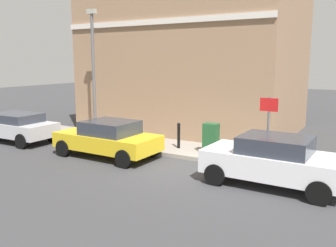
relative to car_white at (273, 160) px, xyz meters
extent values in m
plane|color=#38383A|center=(0.27, 2.96, -0.77)|extent=(80.00, 80.00, 0.00)
cube|color=gray|center=(2.33, 8.96, -0.70)|extent=(2.28, 30.00, 0.15)
cube|color=#937256|center=(7.15, 6.11, 3.57)|extent=(7.35, 10.31, 8.68)
cube|color=silver|center=(3.43, 6.11, 4.54)|extent=(0.12, 10.31, 0.24)
cube|color=silver|center=(0.00, 0.01, -0.11)|extent=(1.88, 4.00, 0.68)
cube|color=#2D333D|center=(0.00, -0.04, 0.46)|extent=(1.62, 1.99, 0.50)
cylinder|color=black|center=(-0.82, 1.46, -0.45)|extent=(0.23, 0.64, 0.64)
cylinder|color=black|center=(0.88, 1.43, -0.45)|extent=(0.23, 0.64, 0.64)
cylinder|color=black|center=(-0.88, -1.40, -0.45)|extent=(0.23, 0.64, 0.64)
cylinder|color=black|center=(0.82, -1.44, -0.45)|extent=(0.23, 0.64, 0.64)
cube|color=gold|center=(0.08, 6.29, -0.16)|extent=(1.86, 4.05, 0.58)
cube|color=#2D333D|center=(0.08, 6.13, 0.37)|extent=(1.61, 1.91, 0.52)
cylinder|color=black|center=(-0.75, 7.77, -0.45)|extent=(0.23, 0.64, 0.64)
cylinder|color=black|center=(0.95, 7.74, -0.45)|extent=(0.23, 0.64, 0.64)
cylinder|color=black|center=(-0.79, 4.85, -0.45)|extent=(0.23, 0.64, 0.64)
cylinder|color=black|center=(0.91, 4.82, -0.45)|extent=(0.23, 0.64, 0.64)
cube|color=#B7B7BC|center=(0.02, 11.69, -0.15)|extent=(1.76, 4.11, 0.60)
cube|color=#2D333D|center=(0.03, 11.50, 0.33)|extent=(1.53, 2.15, 0.40)
cylinder|color=black|center=(0.80, 13.20, -0.45)|extent=(0.23, 0.64, 0.64)
cylinder|color=black|center=(-0.76, 10.18, -0.45)|extent=(0.23, 0.64, 0.64)
cylinder|color=black|center=(0.85, 10.21, -0.45)|extent=(0.23, 0.64, 0.64)
cube|color=#1E4C28|center=(2.03, 2.87, -0.05)|extent=(0.40, 0.55, 1.15)
cube|color=#333333|center=(2.03, 2.87, -0.58)|extent=(0.46, 0.61, 0.08)
cylinder|color=black|center=(2.13, 4.32, -0.15)|extent=(0.12, 0.12, 0.95)
sphere|color=black|center=(2.13, 4.32, 0.35)|extent=(0.14, 0.14, 0.14)
cylinder|color=black|center=(1.44, 6.22, -0.15)|extent=(0.12, 0.12, 0.95)
sphere|color=black|center=(1.44, 6.22, 0.35)|extent=(0.14, 0.14, 0.14)
cylinder|color=#59595B|center=(1.54, 0.60, 0.53)|extent=(0.08, 0.08, 2.30)
cube|color=white|center=(1.52, 0.60, 1.43)|extent=(0.03, 0.56, 0.40)
cube|color=red|center=(1.51, 0.60, 1.43)|extent=(0.01, 0.60, 0.44)
cylinder|color=#59595B|center=(2.18, 8.76, 2.13)|extent=(0.14, 0.14, 5.50)
cube|color=#A5A599|center=(2.18, 8.76, 5.00)|extent=(0.20, 0.44, 0.20)
camera|label=1|loc=(-10.33, -2.52, 2.83)|focal=38.65mm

